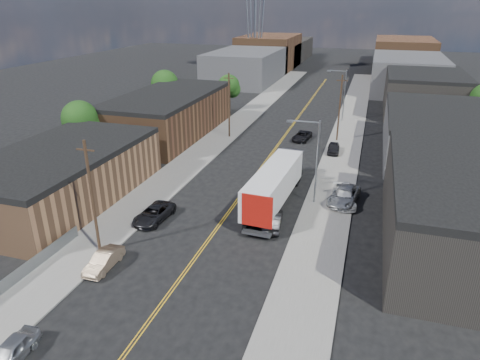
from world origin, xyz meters
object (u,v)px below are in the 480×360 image
Objects in this scene: car_right_lot_a at (344,195)px; car_right_lot_b at (344,197)px; car_left_a at (11,352)px; car_right_oncoming at (273,220)px; car_left_b at (104,261)px; car_right_lot_c at (334,148)px; semi_truck at (277,180)px; car_ahead_truck at (302,136)px; car_left_c at (154,214)px.

car_right_lot_a reaches higher than car_right_lot_b.
car_left_a is 23.37m from car_right_oncoming.
car_left_b is 0.72× the size of car_right_lot_a.
car_right_lot_c is (-2.71, 15.99, -0.12)m from car_right_lot_a.
car_left_a is at bearing -107.98° from semi_truck.
car_left_a is 0.89× the size of car_right_oncoming.
car_right_lot_b is (17.12, 27.51, 0.20)m from car_left_a.
semi_truck is 2.89× the size of car_right_lot_a.
semi_truck is at bearing -79.85° from car_ahead_truck.
car_right_lot_a is 1.23× the size of car_ahead_truck.
semi_truck is at bearing 64.31° from car_left_a.
car_left_c is at bearing -165.48° from car_right_lot_b.
semi_truck reaches higher than car_right_lot_a.
car_ahead_truck is (9.39, 30.35, -0.06)m from car_left_c.
semi_truck reaches higher than car_left_b.
car_right_oncoming reaches higher than car_ahead_truck.
car_left_b is 15.54m from car_right_oncoming.
car_right_lot_b is at bearing 44.07° from car_left_b.
car_ahead_truck is at bearing 77.05° from car_left_c.
car_right_lot_b is at bearing 31.64° from car_left_c.
car_left_c reaches higher than car_left_b.
car_right_lot_a reaches higher than car_left_a.
car_right_lot_c reaches higher than car_left_c.
car_right_lot_a is 22.51m from car_ahead_truck.
car_left_b is (-10.51, -16.15, -1.79)m from semi_truck.
car_right_lot_c is (3.29, 23.24, 0.10)m from car_right_oncoming.
semi_truck is 3.35× the size of car_right_lot_b.
car_left_c is 19.60m from car_right_lot_b.
car_right_oncoming reaches higher than car_left_b.
semi_truck reaches higher than car_ahead_truck.
car_right_lot_b is at bearing -83.77° from car_right_lot_c.
car_left_a is 18.49m from car_left_c.
car_right_oncoming is at bearing -78.61° from car_ahead_truck.
car_right_lot_b is 1.06× the size of car_ahead_truck.
car_left_c is at bearing 88.90° from car_left_b.
car_right_oncoming is at bearing -101.27° from car_right_lot_c.
car_left_b is 1.04× the size of car_right_lot_c.
car_left_a is at bearing 54.34° from car_right_oncoming.
car_right_lot_c reaches higher than car_ahead_truck.
car_ahead_truck is at bearing -93.19° from car_right_oncoming.
car_left_b is (-0.28, 10.00, 0.01)m from car_left_a.
car_right_lot_c is at bearing -36.22° from car_ahead_truck.
car_left_b is 0.89× the size of car_ahead_truck.
car_ahead_truck is at bearing 133.25° from car_right_lot_c.
car_ahead_truck is (9.39, 38.84, -0.03)m from car_left_b.
car_right_lot_b reaches higher than car_left_a.
car_right_oncoming is 9.41m from car_right_lot_a.
car_right_lot_c is at bearing 86.55° from car_right_lot_b.
car_right_oncoming is at bearing 57.26° from car_left_a.
car_right_lot_c is at bearing 107.83° from car_right_lot_a.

